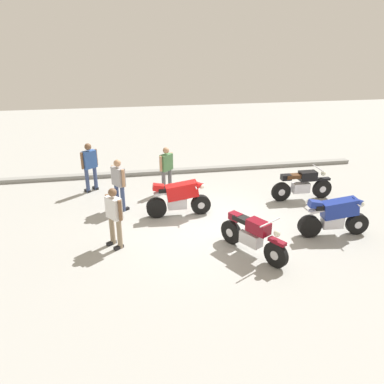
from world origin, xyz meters
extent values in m
plane|color=#9E9E99|center=(0.00, 0.00, 0.00)|extent=(40.00, 40.00, 0.00)
cube|color=gray|center=(0.00, 4.60, 0.07)|extent=(14.00, 0.30, 0.15)
cylinder|color=black|center=(-0.15, 0.76, 0.30)|extent=(0.60, 0.16, 0.60)
cylinder|color=black|center=(-1.50, 0.77, 0.30)|extent=(0.60, 0.23, 0.60)
cylinder|color=silver|center=(-0.15, 0.76, 0.30)|extent=(0.21, 0.18, 0.21)
cylinder|color=silver|center=(-1.50, 0.77, 0.30)|extent=(0.21, 0.18, 0.21)
cube|color=silver|center=(-0.88, 0.77, 0.40)|extent=(0.56, 0.28, 0.32)
cube|color=red|center=(-0.73, 0.77, 0.80)|extent=(0.99, 0.36, 0.57)
cone|color=red|center=(-0.21, 0.76, 0.95)|extent=(0.36, 0.34, 0.39)
cube|color=black|center=(-1.13, 0.77, 0.87)|extent=(0.60, 0.26, 0.12)
cube|color=red|center=(-1.43, 0.77, 0.95)|extent=(0.35, 0.22, 0.23)
cylinder|color=silver|center=(-1.38, 0.69, 0.77)|extent=(0.40, 0.09, 0.17)
cylinder|color=silver|center=(-1.37, 0.85, 0.77)|extent=(0.40, 0.09, 0.17)
cylinder|color=silver|center=(-0.35, 0.76, 0.97)|extent=(0.04, 0.70, 0.04)
sphere|color=silver|center=(-0.13, 0.76, 0.90)|extent=(0.16, 0.16, 0.16)
cylinder|color=black|center=(1.02, -2.37, 0.32)|extent=(0.43, 0.61, 0.64)
cylinder|color=black|center=(0.28, -1.12, 0.32)|extent=(0.43, 0.61, 0.64)
cylinder|color=silver|center=(1.02, -2.37, 0.32)|extent=(0.23, 0.26, 0.22)
cylinder|color=silver|center=(0.28, -1.12, 0.32)|extent=(0.23, 0.26, 0.22)
cube|color=silver|center=(0.62, -1.71, 0.42)|extent=(0.53, 0.62, 0.32)
cube|color=maroon|center=(0.73, -1.88, 0.82)|extent=(0.56, 0.64, 0.30)
cube|color=maroon|center=(1.02, -2.37, 0.67)|extent=(0.36, 0.46, 0.08)
cube|color=black|center=(0.50, -1.49, 0.84)|extent=(0.53, 0.65, 0.12)
cube|color=maroon|center=(0.35, -1.23, 0.82)|extent=(0.35, 0.39, 0.18)
cylinder|color=silver|center=(0.57, -1.27, 0.37)|extent=(0.38, 0.54, 0.16)
cylinder|color=silver|center=(0.89, -2.16, 1.07)|extent=(0.62, 0.39, 0.04)
sphere|color=silver|center=(1.00, -2.35, 0.87)|extent=(0.16, 0.16, 0.16)
cylinder|color=black|center=(4.08, 1.26, 0.32)|extent=(0.64, 0.13, 0.64)
cylinder|color=black|center=(2.63, 1.25, 0.32)|extent=(0.64, 0.13, 0.64)
cylinder|color=silver|center=(4.08, 1.26, 0.32)|extent=(0.23, 0.14, 0.22)
cylinder|color=silver|center=(2.63, 1.25, 0.32)|extent=(0.23, 0.14, 0.22)
cube|color=silver|center=(3.31, 1.26, 0.42)|extent=(0.56, 0.29, 0.32)
cube|color=black|center=(3.51, 1.26, 0.82)|extent=(0.56, 0.33, 0.30)
cube|color=black|center=(4.08, 1.26, 0.67)|extent=(0.44, 0.16, 0.08)
cube|color=#4C2D19|center=(3.06, 1.26, 0.84)|extent=(0.60, 0.27, 0.12)
cube|color=black|center=(2.76, 1.25, 0.82)|extent=(0.32, 0.22, 0.18)
cylinder|color=silver|center=(2.90, 1.42, 0.37)|extent=(0.56, 0.11, 0.16)
cylinder|color=silver|center=(3.84, 1.26, 1.07)|extent=(0.04, 0.70, 0.04)
sphere|color=silver|center=(4.06, 1.26, 0.87)|extent=(0.16, 0.16, 0.16)
cylinder|color=black|center=(3.81, -1.23, 0.30)|extent=(0.61, 0.20, 0.60)
cylinder|color=black|center=(2.46, -1.14, 0.30)|extent=(0.61, 0.26, 0.60)
cylinder|color=silver|center=(3.81, -1.23, 0.30)|extent=(0.22, 0.19, 0.21)
cylinder|color=silver|center=(2.46, -1.14, 0.30)|extent=(0.22, 0.19, 0.21)
cube|color=silver|center=(3.08, -1.18, 0.40)|extent=(0.58, 0.32, 0.32)
cube|color=navy|center=(3.23, -1.19, 0.80)|extent=(1.01, 0.43, 0.57)
cone|color=navy|center=(3.75, -1.23, 0.95)|extent=(0.38, 0.36, 0.39)
cube|color=black|center=(2.84, -1.17, 0.87)|extent=(0.62, 0.30, 0.12)
cube|color=navy|center=(2.54, -1.15, 0.95)|extent=(0.36, 0.24, 0.23)
cylinder|color=silver|center=(2.58, -1.23, 0.77)|extent=(0.40, 0.12, 0.17)
cylinder|color=silver|center=(2.59, -1.07, 0.77)|extent=(0.40, 0.12, 0.17)
cylinder|color=silver|center=(3.61, -1.22, 0.97)|extent=(0.08, 0.70, 0.04)
sphere|color=silver|center=(3.83, -1.23, 0.90)|extent=(0.16, 0.16, 0.16)
cylinder|color=gray|center=(-2.77, -0.61, 0.40)|extent=(0.18, 0.18, 0.80)
cube|color=black|center=(-2.82, -0.65, 0.04)|extent=(0.27, 0.24, 0.08)
cylinder|color=gray|center=(-2.58, -0.87, 0.40)|extent=(0.18, 0.18, 0.80)
cube|color=black|center=(-2.63, -0.90, 0.04)|extent=(0.27, 0.24, 0.08)
cube|color=silver|center=(-2.68, -0.74, 1.08)|extent=(0.44, 0.49, 0.56)
cylinder|color=brown|center=(-2.84, -0.52, 1.09)|extent=(0.13, 0.13, 0.53)
cylinder|color=brown|center=(-2.52, -0.95, 1.09)|extent=(0.13, 0.13, 0.53)
sphere|color=brown|center=(-2.68, -0.74, 1.50)|extent=(0.22, 0.22, 0.22)
cylinder|color=#59595B|center=(-1.08, 2.60, 0.40)|extent=(0.18, 0.18, 0.79)
cube|color=black|center=(-1.04, 2.56, 0.04)|extent=(0.25, 0.26, 0.08)
cylinder|color=#59595B|center=(-0.85, 2.81, 0.40)|extent=(0.18, 0.18, 0.79)
cube|color=black|center=(-0.81, 2.76, 0.04)|extent=(0.25, 0.26, 0.08)
cube|color=#4C7F4C|center=(-0.96, 2.71, 1.07)|extent=(0.48, 0.46, 0.56)
cylinder|color=tan|center=(-1.17, 2.53, 1.09)|extent=(0.13, 0.13, 0.53)
cylinder|color=tan|center=(-0.76, 2.88, 1.09)|extent=(0.13, 0.13, 0.53)
sphere|color=tan|center=(-0.96, 2.71, 1.49)|extent=(0.21, 0.21, 0.21)
cylinder|color=#384772|center=(-3.41, 3.34, 0.43)|extent=(0.18, 0.18, 0.85)
cube|color=black|center=(-3.45, 3.38, 0.04)|extent=(0.24, 0.26, 0.08)
cylinder|color=#384772|center=(-3.67, 3.12, 0.43)|extent=(0.18, 0.18, 0.85)
cube|color=black|center=(-3.71, 3.17, 0.04)|extent=(0.24, 0.26, 0.08)
cube|color=#3359A5|center=(-3.54, 3.23, 1.15)|extent=(0.51, 0.48, 0.60)
cylinder|color=brown|center=(-3.32, 3.41, 1.17)|extent=(0.13, 0.13, 0.57)
cylinder|color=brown|center=(-3.76, 3.05, 1.17)|extent=(0.13, 0.13, 0.57)
sphere|color=brown|center=(-3.54, 3.23, 1.60)|extent=(0.23, 0.23, 0.23)
cylinder|color=#384772|center=(-2.48, 1.37, 0.41)|extent=(0.18, 0.18, 0.81)
cube|color=black|center=(-2.43, 1.40, 0.04)|extent=(0.27, 0.23, 0.08)
cylinder|color=#384772|center=(-2.66, 1.63, 0.41)|extent=(0.18, 0.18, 0.81)
cube|color=black|center=(-2.61, 1.67, 0.04)|extent=(0.27, 0.23, 0.08)
cube|color=#99999E|center=(-2.57, 1.50, 1.10)|extent=(0.44, 0.50, 0.57)
cylinder|color=tan|center=(-2.42, 1.27, 1.11)|extent=(0.12, 0.12, 0.54)
cylinder|color=tan|center=(-2.72, 1.73, 1.11)|extent=(0.12, 0.12, 0.54)
sphere|color=tan|center=(-2.57, 1.50, 1.52)|extent=(0.22, 0.22, 0.22)
camera|label=1|loc=(-2.26, -9.57, 5.08)|focal=35.60mm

